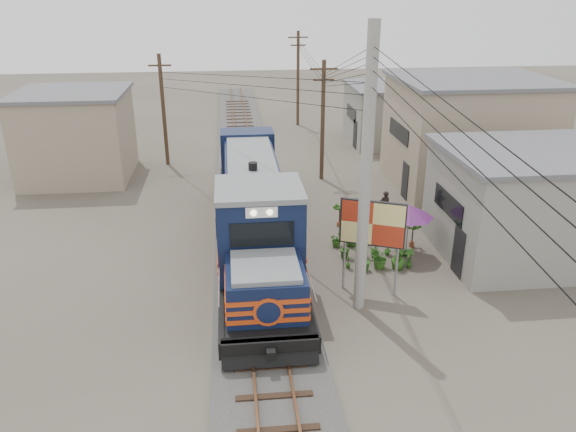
{
  "coord_description": "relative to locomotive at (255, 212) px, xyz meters",
  "views": [
    {
      "loc": [
        -0.98,
        -17.83,
        10.97
      ],
      "look_at": [
        1.29,
        3.1,
        2.2
      ],
      "focal_mm": 35.0,
      "sensor_mm": 36.0,
      "label": 1
    }
  ],
  "objects": [
    {
      "name": "shophouse_back",
      "position": [
        11.0,
        17.36,
        0.28
      ],
      "size": [
        6.3,
        6.3,
        4.2
      ],
      "color": "gray",
      "rests_on": "ground"
    },
    {
      "name": "ground",
      "position": [
        0.0,
        -4.64,
        -1.83
      ],
      "size": [
        120.0,
        120.0,
        0.0
      ],
      "primitive_type": "plane",
      "color": "#473F35",
      "rests_on": "ground"
    },
    {
      "name": "shophouse_left",
      "position": [
        -10.0,
        11.36,
        0.78
      ],
      "size": [
        6.3,
        6.3,
        5.2
      ],
      "color": "gray",
      "rests_on": "ground"
    },
    {
      "name": "market_umbrella",
      "position": [
        6.5,
        -1.17,
        0.2
      ],
      "size": [
        2.58,
        2.58,
        2.31
      ],
      "rotation": [
        0.0,
        0.0,
        -0.28
      ],
      "color": "black",
      "rests_on": "ground"
    },
    {
      "name": "shophouse_front",
      "position": [
        11.5,
        -1.64,
        0.53
      ],
      "size": [
        7.35,
        6.3,
        4.7
      ],
      "color": "gray",
      "rests_on": "ground"
    },
    {
      "name": "plant_nursery",
      "position": [
        4.77,
        -1.47,
        -1.37
      ],
      "size": [
        3.21,
        3.2,
        1.07
      ],
      "color": "#2B5D1A",
      "rests_on": "ground"
    },
    {
      "name": "vendor",
      "position": [
        6.56,
        2.7,
        -1.06
      ],
      "size": [
        0.61,
        0.45,
        1.53
      ],
      "primitive_type": "imported",
      "rotation": [
        0.0,
        0.0,
        3.29
      ],
      "color": "black",
      "rests_on": "ground"
    },
    {
      "name": "utility_pole_main",
      "position": [
        3.5,
        -5.14,
        3.17
      ],
      "size": [
        0.4,
        0.4,
        10.0
      ],
      "color": "#9E9B93",
      "rests_on": "ground"
    },
    {
      "name": "wooden_pole_far",
      "position": [
        4.8,
        23.36,
        2.1
      ],
      "size": [
        1.6,
        0.24,
        7.5
      ],
      "color": "#4C3826",
      "rests_on": "ground"
    },
    {
      "name": "billboard",
      "position": [
        4.11,
        -4.14,
        0.93
      ],
      "size": [
        2.27,
        1.06,
        3.74
      ],
      "rotation": [
        0.0,
        0.0,
        -0.41
      ],
      "color": "#99999E",
      "rests_on": "ground"
    },
    {
      "name": "track",
      "position": [
        0.0,
        5.36,
        -1.57
      ],
      "size": [
        1.15,
        70.0,
        0.12
      ],
      "color": "#51331E",
      "rests_on": "ground"
    },
    {
      "name": "ballast",
      "position": [
        0.0,
        5.36,
        -1.75
      ],
      "size": [
        3.6,
        70.0,
        0.16
      ],
      "primitive_type": "cube",
      "color": "#595651",
      "rests_on": "ground"
    },
    {
      "name": "shophouse_mid",
      "position": [
        12.5,
        7.36,
        1.28
      ],
      "size": [
        8.4,
        7.35,
        6.2
      ],
      "color": "gray",
      "rests_on": "ground"
    },
    {
      "name": "wooden_pole_mid",
      "position": [
        4.5,
        9.36,
        1.85
      ],
      "size": [
        1.6,
        0.24,
        7.0
      ],
      "color": "#4C3826",
      "rests_on": "ground"
    },
    {
      "name": "power_lines",
      "position": [
        -0.14,
        3.86,
        5.74
      ],
      "size": [
        9.65,
        19.0,
        3.3
      ],
      "color": "black",
      "rests_on": "ground"
    },
    {
      "name": "wooden_pole_left",
      "position": [
        -5.0,
        13.36,
        1.85
      ],
      "size": [
        1.6,
        0.24,
        7.0
      ],
      "color": "#4C3826",
      "rests_on": "ground"
    },
    {
      "name": "locomotive",
      "position": [
        0.0,
        0.0,
        0.0
      ],
      "size": [
        3.14,
        17.1,
        4.24
      ],
      "color": "black",
      "rests_on": "ground"
    }
  ]
}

